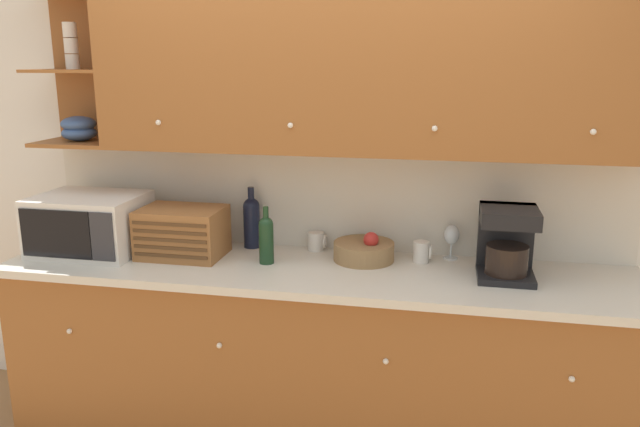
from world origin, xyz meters
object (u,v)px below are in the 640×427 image
mug_blue_second (422,252)px  coffee_maker (507,242)px  wine_glass (452,236)px  bread_box (182,232)px  second_wine_bottle (252,220)px  mug (316,241)px  microwave (90,224)px  wine_bottle (266,238)px  fruit_basket (364,251)px

mug_blue_second → coffee_maker: size_ratio=0.32×
mug_blue_second → wine_glass: bearing=30.7°
bread_box → second_wine_bottle: 0.37m
second_wine_bottle → mug: second_wine_bottle is taller
mug_blue_second → coffee_maker: 0.42m
second_wine_bottle → microwave: bearing=-162.2°
mug_blue_second → wine_glass: (0.14, 0.08, 0.07)m
wine_bottle → fruit_basket: (0.47, 0.14, -0.08)m
bread_box → coffee_maker: 1.59m
microwave → wine_bottle: size_ratio=1.86×
wine_bottle → coffee_maker: (1.14, 0.04, 0.04)m
second_wine_bottle → coffee_maker: (1.29, -0.21, 0.02)m
mug → wine_bottle: bearing=-127.4°
wine_bottle → bread_box: bearing=176.5°
microwave → mug: bearing=13.1°
wine_bottle → fruit_basket: wine_bottle is taller
wine_bottle → mug_blue_second: size_ratio=2.74×
mug → fruit_basket: fruit_basket is taller
microwave → second_wine_bottle: 0.83m
wine_glass → coffee_maker: size_ratio=0.53×
second_wine_bottle → mug_blue_second: (0.90, -0.08, -0.10)m
microwave → coffee_maker: coffee_maker is taller
bread_box → fruit_basket: bread_box is taller
second_wine_bottle → coffee_maker: coffee_maker is taller
mug_blue_second → fruit_basket: bearing=-174.0°
wine_glass → coffee_maker: 0.33m
wine_bottle → fruit_basket: bearing=16.8°
mug → fruit_basket: (0.27, -0.12, 0.00)m
mug_blue_second → wine_glass: wine_glass is taller
bread_box → fruit_basket: size_ratio=1.37×
microwave → second_wine_bottle: size_ratio=1.64×
bread_box → fruit_basket: 0.93m
wine_bottle → wine_glass: bearing=15.9°
mug_blue_second → coffee_maker: (0.39, -0.13, 0.11)m
second_wine_bottle → fruit_basket: size_ratio=1.08×
microwave → mug_blue_second: (1.69, 0.18, -0.10)m
microwave → bread_box: microwave is taller
microwave → mug: microwave is taller
bread_box → second_wine_bottle: size_ratio=1.27×
wine_glass → wine_bottle: bearing=-164.1°
mug → microwave: bearing=-166.9°
mug_blue_second → wine_bottle: bearing=-167.2°
mug_blue_second → microwave: bearing=-174.0°
mug → second_wine_bottle: bearing=-178.2°
second_wine_bottle → wine_bottle: bearing=-58.2°
bread_box → wine_bottle: bearing=-3.5°
mug_blue_second → second_wine_bottle: bearing=175.2°
wine_glass → microwave: bearing=-171.9°
wine_bottle → mug: bearing=52.6°
mug → coffee_maker: 0.97m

